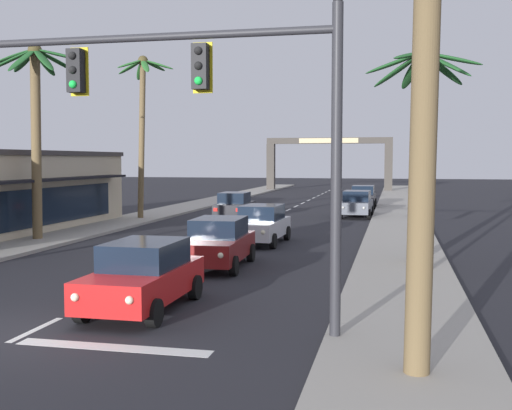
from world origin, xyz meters
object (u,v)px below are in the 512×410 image
at_px(palm_left_third, 142,109).
at_px(sedan_parked_mid_kerb, 357,204).
at_px(sedan_parked_nearest_kerb, 363,196).
at_px(palm_left_second, 36,108).
at_px(sedan_fifth_in_queue, 261,224).
at_px(sedan_oncoming_far, 235,206).
at_px(sedan_third_in_queue, 218,242).
at_px(palm_right_nearest, 428,11).
at_px(traffic_signal_mast, 153,94).
at_px(sedan_lead_at_stop_bar, 143,275).
at_px(palm_right_second, 421,115).
at_px(town_gateway_arch, 329,156).

bearing_deg(palm_left_third, sedan_parked_mid_kerb, 20.60).
height_order(sedan_parked_nearest_kerb, palm_left_second, palm_left_second).
distance_m(sedan_fifth_in_queue, sedan_oncoming_far, 10.84).
bearing_deg(sedan_oncoming_far, sedan_third_in_queue, -77.44).
xyz_separation_m(sedan_oncoming_far, palm_right_nearest, (9.95, -26.22, 5.18)).
xyz_separation_m(sedan_fifth_in_queue, sedan_oncoming_far, (-3.82, 10.15, 0.00)).
bearing_deg(sedan_parked_nearest_kerb, palm_left_third, -134.69).
relative_size(traffic_signal_mast, sedan_lead_at_stop_bar, 2.53).
xyz_separation_m(traffic_signal_mast, palm_left_second, (-10.58, 12.64, 0.89)).
height_order(sedan_oncoming_far, palm_right_nearest, palm_right_nearest).
relative_size(sedan_oncoming_far, palm_right_second, 0.60).
bearing_deg(sedan_fifth_in_queue, palm_right_nearest, -69.13).
relative_size(sedan_fifth_in_queue, town_gateway_arch, 0.31).
height_order(traffic_signal_mast, palm_left_third, palm_left_third).
xyz_separation_m(palm_left_second, palm_left_third, (0.67, 10.40, 0.79)).
bearing_deg(palm_left_second, sedan_fifth_in_queue, 8.71).
relative_size(traffic_signal_mast, palm_left_third, 1.14).
height_order(traffic_signal_mast, sedan_fifth_in_queue, traffic_signal_mast).
relative_size(sedan_third_in_queue, sedan_fifth_in_queue, 1.00).
distance_m(sedan_lead_at_stop_bar, palm_left_second, 15.40).
bearing_deg(sedan_third_in_queue, sedan_parked_nearest_kerb, 82.83).
xyz_separation_m(sedan_lead_at_stop_bar, palm_left_third, (-8.92, 21.33, 5.86)).
xyz_separation_m(sedan_parked_nearest_kerb, palm_right_nearest, (2.81, -37.63, 5.18)).
height_order(sedan_fifth_in_queue, palm_right_second, palm_right_second).
relative_size(sedan_oncoming_far, palm_left_second, 0.51).
distance_m(traffic_signal_mast, sedan_oncoming_far, 25.07).
relative_size(traffic_signal_mast, sedan_oncoming_far, 2.51).
relative_size(sedan_fifth_in_queue, sedan_parked_nearest_kerb, 1.01).
bearing_deg(town_gateway_arch, sedan_oncoming_far, -93.10).
bearing_deg(traffic_signal_mast, sedan_oncoming_far, 100.53).
xyz_separation_m(sedan_lead_at_stop_bar, sedan_third_in_queue, (0.12, 6.22, 0.00)).
bearing_deg(palm_left_third, palm_left_second, -93.66).
height_order(traffic_signal_mast, palm_left_second, palm_left_second).
xyz_separation_m(sedan_third_in_queue, town_gateway_arch, (-1.70, 52.36, 3.18)).
relative_size(sedan_lead_at_stop_bar, palm_left_third, 0.45).
distance_m(sedan_third_in_queue, sedan_parked_nearest_kerb, 28.00).
xyz_separation_m(sedan_third_in_queue, palm_left_second, (-9.70, 4.71, 5.07)).
height_order(traffic_signal_mast, palm_right_nearest, palm_right_nearest).
bearing_deg(traffic_signal_mast, sedan_lead_at_stop_bar, 120.07).
distance_m(traffic_signal_mast, town_gateway_arch, 60.36).
xyz_separation_m(sedan_parked_nearest_kerb, palm_left_second, (-13.20, -23.07, 5.07)).
xyz_separation_m(palm_left_third, palm_right_nearest, (15.34, -24.96, -0.68)).
bearing_deg(sedan_third_in_queue, sedan_oncoming_far, 102.56).
height_order(palm_left_second, palm_right_second, palm_left_second).
height_order(traffic_signal_mast, sedan_parked_nearest_kerb, traffic_signal_mast).
xyz_separation_m(sedan_lead_at_stop_bar, sedan_oncoming_far, (-3.53, 22.59, 0.00)).
distance_m(palm_left_second, palm_right_second, 16.64).
distance_m(palm_right_nearest, town_gateway_arch, 62.76).
bearing_deg(town_gateway_arch, palm_left_third, -101.15).
relative_size(palm_left_second, palm_right_nearest, 0.95).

